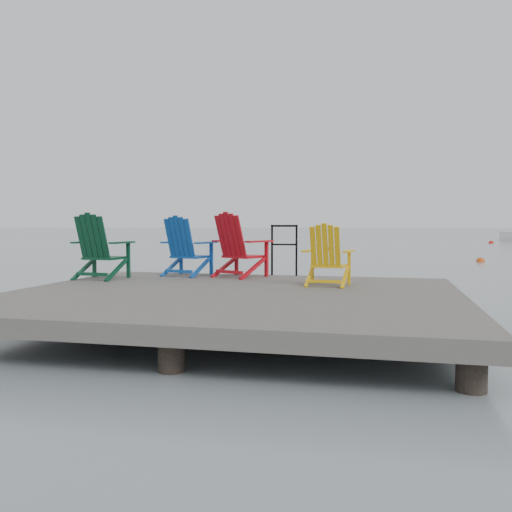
% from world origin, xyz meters
% --- Properties ---
extents(ground, '(400.00, 400.00, 0.00)m').
position_xyz_m(ground, '(0.00, 0.00, 0.00)').
color(ground, slate).
rests_on(ground, ground).
extents(dock, '(6.00, 5.00, 1.40)m').
position_xyz_m(dock, '(0.00, 0.00, 0.35)').
color(dock, '#2E2B28').
rests_on(dock, ground).
extents(handrail, '(0.48, 0.04, 0.90)m').
position_xyz_m(handrail, '(0.25, 2.45, 1.04)').
color(handrail, black).
rests_on(handrail, dock).
extents(chair_green, '(0.88, 0.82, 1.06)m').
position_xyz_m(chair_green, '(-2.61, 1.11, 1.03)').
color(chair_green, '#0A3821').
rests_on(chair_green, dock).
extents(chair_blue, '(0.93, 0.88, 1.02)m').
position_xyz_m(chair_blue, '(-1.42, 1.97, 1.02)').
color(chair_blue, '#0F47A1').
rests_on(chair_blue, dock).
extents(chair_red, '(1.05, 1.01, 1.08)m').
position_xyz_m(chair_red, '(-0.46, 1.97, 1.04)').
color(chair_red, '#B20D16').
rests_on(chair_red, dock).
extents(chair_yellow, '(0.75, 0.70, 0.89)m').
position_xyz_m(chair_yellow, '(1.16, 0.97, 0.95)').
color(chair_yellow, '#E6AC0C').
rests_on(chair_yellow, dock).
extents(buoy_a, '(0.32, 0.32, 0.32)m').
position_xyz_m(buoy_a, '(5.52, 14.67, 0.00)').
color(buoy_a, '#CA430B').
rests_on(buoy_a, ground).
extents(buoy_b, '(0.38, 0.38, 0.38)m').
position_xyz_m(buoy_b, '(-0.89, 23.15, 0.00)').
color(buoy_b, '#E2530D').
rests_on(buoy_b, ground).
extents(buoy_d, '(0.39, 0.39, 0.39)m').
position_xyz_m(buoy_d, '(9.71, 35.80, 0.00)').
color(buoy_d, red).
rests_on(buoy_d, ground).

